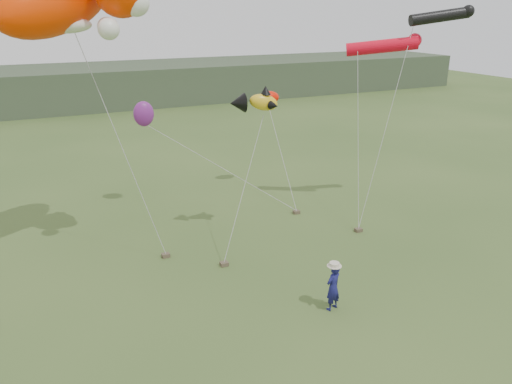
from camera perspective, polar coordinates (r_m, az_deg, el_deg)
ground at (r=17.79m, az=6.30°, el=-13.35°), size 120.00×120.00×0.00m
headland at (r=57.98m, az=-20.42°, el=11.09°), size 90.00×13.00×4.00m
festival_attendant at (r=17.54m, az=8.79°, el=-10.71°), size 0.72×0.59×1.71m
sandbag_anchors at (r=21.40m, az=-3.74°, el=-6.86°), size 15.80×4.63×0.16m
fish_kite at (r=21.06m, az=-0.23°, el=10.25°), size 2.14×1.40×1.14m
tube_kites at (r=25.24m, az=17.11°, el=16.87°), size 5.25×3.11×2.31m
misc_kites at (r=26.20m, az=-6.31°, el=9.70°), size 8.11×1.04×1.24m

